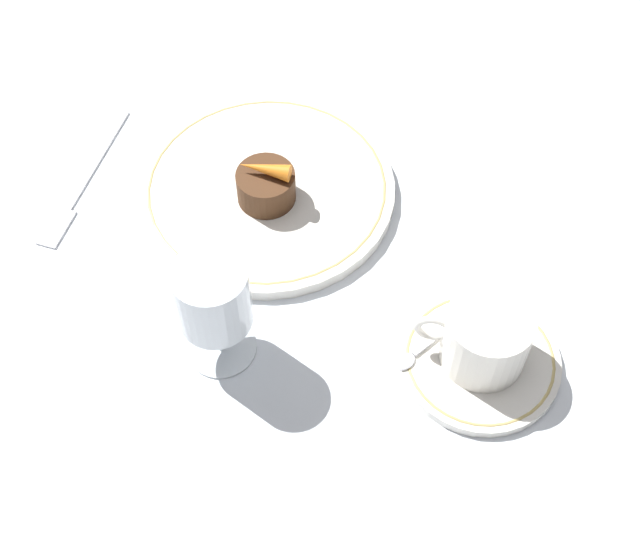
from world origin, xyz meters
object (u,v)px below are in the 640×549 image
Objects in this scene: dinner_plate at (267,190)px; fork at (78,190)px; wine_glass at (213,302)px; dessert_cake at (266,186)px; coffee_cup at (486,336)px.

dinner_plate is 1.35× the size of fork.
wine_glass is 0.18m from dessert_cake.
dinner_plate is at bearing -79.69° from dessert_cake.
wine_glass is at bearing 6.14° from coffee_cup.
dessert_cake is (-0.00, 0.01, 0.02)m from dinner_plate.
dinner_plate reaches higher than fork.
dessert_cake is at bearing -92.91° from wine_glass.
coffee_cup is at bearing -173.86° from wine_glass.
fork is at bearing 8.15° from dinner_plate.
dessert_cake is at bearing -33.02° from coffee_cup.
wine_glass is 2.05× the size of dessert_cake.
coffee_cup is at bearing 146.98° from dessert_cake.
fork is (0.20, 0.03, -0.01)m from dinner_plate.
coffee_cup is at bearing 144.78° from dinner_plate.
coffee_cup is at bearing 162.51° from fork.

